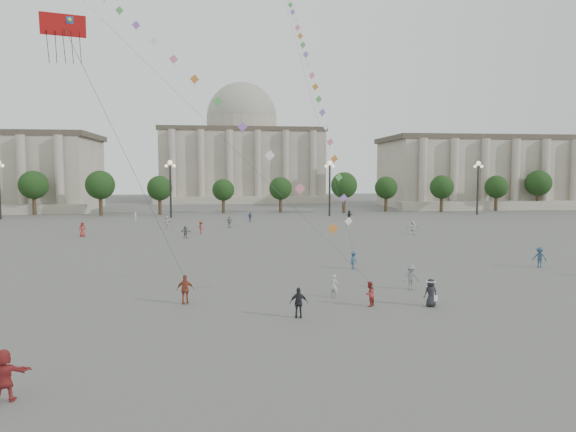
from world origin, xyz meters
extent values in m
plane|color=#53514E|center=(0.00, 0.00, 0.00)|extent=(360.00, 360.00, 0.00)
cube|color=gray|center=(75.00, 95.00, 8.00)|extent=(80.00, 22.00, 16.00)
cube|color=#4B4137|center=(75.00, 95.00, 16.60)|extent=(81.60, 22.44, 1.20)
cube|color=gray|center=(75.00, 82.00, 1.00)|extent=(84.00, 4.00, 2.00)
cube|color=gray|center=(0.00, 130.00, 10.00)|extent=(46.00, 30.00, 20.00)
cube|color=#4B4137|center=(0.00, 130.00, 20.60)|extent=(46.92, 30.60, 1.20)
cube|color=gray|center=(0.00, 113.00, 1.00)|extent=(48.30, 4.00, 2.00)
cylinder|color=gray|center=(0.00, 130.00, 22.50)|extent=(21.00, 21.00, 5.00)
sphere|color=gray|center=(0.00, 130.00, 25.00)|extent=(21.00, 21.00, 21.00)
cylinder|color=#362A1B|center=(-42.00, 78.00, 1.76)|extent=(0.70, 0.70, 3.52)
sphere|color=black|center=(-42.00, 78.00, 5.44)|extent=(5.12, 5.12, 5.12)
cylinder|color=#362A1B|center=(-30.00, 78.00, 1.76)|extent=(0.70, 0.70, 3.52)
sphere|color=black|center=(-30.00, 78.00, 5.44)|extent=(5.12, 5.12, 5.12)
cylinder|color=#362A1B|center=(-18.00, 78.00, 1.76)|extent=(0.70, 0.70, 3.52)
sphere|color=black|center=(-18.00, 78.00, 5.44)|extent=(5.12, 5.12, 5.12)
cylinder|color=#362A1B|center=(-6.00, 78.00, 1.76)|extent=(0.70, 0.70, 3.52)
sphere|color=black|center=(-6.00, 78.00, 5.44)|extent=(5.12, 5.12, 5.12)
cylinder|color=#362A1B|center=(6.00, 78.00, 1.76)|extent=(0.70, 0.70, 3.52)
sphere|color=black|center=(6.00, 78.00, 5.44)|extent=(5.12, 5.12, 5.12)
cylinder|color=#362A1B|center=(18.00, 78.00, 1.76)|extent=(0.70, 0.70, 3.52)
sphere|color=black|center=(18.00, 78.00, 5.44)|extent=(5.12, 5.12, 5.12)
cylinder|color=#362A1B|center=(30.00, 78.00, 1.76)|extent=(0.70, 0.70, 3.52)
sphere|color=black|center=(30.00, 78.00, 5.44)|extent=(5.12, 5.12, 5.12)
cylinder|color=#362A1B|center=(42.00, 78.00, 1.76)|extent=(0.70, 0.70, 3.52)
sphere|color=black|center=(42.00, 78.00, 5.44)|extent=(5.12, 5.12, 5.12)
cylinder|color=#362A1B|center=(54.00, 78.00, 1.76)|extent=(0.70, 0.70, 3.52)
sphere|color=black|center=(54.00, 78.00, 5.44)|extent=(5.12, 5.12, 5.12)
cylinder|color=#362A1B|center=(66.00, 78.00, 1.76)|extent=(0.70, 0.70, 3.52)
sphere|color=black|center=(66.00, 78.00, 5.44)|extent=(5.12, 5.12, 5.12)
sphere|color=#FFE5B2|center=(-44.30, 70.00, 9.60)|extent=(0.60, 0.60, 0.60)
cylinder|color=#262628|center=(-15.00, 70.00, 5.00)|extent=(0.36, 0.36, 10.00)
sphere|color=#FFE5B2|center=(-15.00, 70.00, 10.20)|extent=(0.90, 0.90, 0.90)
sphere|color=#FFE5B2|center=(-15.70, 70.00, 9.60)|extent=(0.60, 0.60, 0.60)
sphere|color=#FFE5B2|center=(-14.30, 70.00, 9.60)|extent=(0.60, 0.60, 0.60)
cylinder|color=#262628|center=(15.00, 70.00, 5.00)|extent=(0.36, 0.36, 10.00)
sphere|color=#FFE5B2|center=(15.00, 70.00, 10.20)|extent=(0.90, 0.90, 0.90)
sphere|color=#FFE5B2|center=(14.30, 70.00, 9.60)|extent=(0.60, 0.60, 0.60)
sphere|color=#FFE5B2|center=(15.70, 70.00, 9.60)|extent=(0.60, 0.60, 0.60)
cylinder|color=#262628|center=(45.00, 70.00, 5.00)|extent=(0.36, 0.36, 10.00)
sphere|color=#FFE5B2|center=(45.00, 70.00, 10.20)|extent=(0.90, 0.90, 0.90)
sphere|color=#FFE5B2|center=(44.30, 70.00, 9.60)|extent=(0.60, 0.60, 0.60)
sphere|color=#FFE5B2|center=(45.70, 70.00, 9.60)|extent=(0.60, 0.60, 0.60)
imported|color=#38477F|center=(-0.79, 59.76, 0.83)|extent=(1.04, 0.67, 1.65)
imported|color=silver|center=(-13.58, 50.49, 0.96)|extent=(1.61, 1.69, 1.91)
imported|color=slate|center=(8.31, 7.44, 0.88)|extent=(1.16, 0.70, 1.76)
imported|color=silver|center=(20.27, 39.34, 0.94)|extent=(1.79, 0.69, 1.89)
imported|color=black|center=(16.59, 60.41, 0.89)|extent=(1.52, 1.54, 1.77)
imported|color=silver|center=(-20.09, 62.27, 0.82)|extent=(0.49, 0.66, 1.63)
imported|color=slate|center=(-9.87, 38.93, 0.79)|extent=(1.52, 1.05, 1.58)
imported|color=#AFB0AC|center=(2.43, 5.87, 0.77)|extent=(0.66, 0.57, 1.54)
imported|color=navy|center=(22.52, 14.44, 0.90)|extent=(1.28, 1.30, 1.80)
imported|color=slate|center=(-4.28, 51.09, 0.88)|extent=(1.12, 0.86, 1.77)
imported|color=maroon|center=(-8.15, 43.54, 0.87)|extent=(1.04, 1.29, 1.75)
imported|color=#9C302A|center=(-23.29, 41.91, 0.95)|extent=(1.10, 0.96, 1.91)
imported|color=#964329|center=(-7.20, 5.25, 0.93)|extent=(1.10, 0.47, 1.86)
imported|color=#232228|center=(-0.55, 1.32, 0.87)|extent=(1.07, 0.54, 1.75)
imported|color=maroon|center=(-12.54, -8.06, 0.96)|extent=(1.86, 0.95, 1.92)
imported|color=#9E2F2B|center=(4.14, 3.35, 0.78)|extent=(0.93, 0.96, 1.56)
imported|color=#304F6C|center=(6.20, 15.60, 0.77)|extent=(1.10, 1.13, 1.55)
imported|color=black|center=(7.88, 2.86, 0.86)|extent=(0.92, 0.67, 1.73)
cone|color=white|center=(7.88, 2.86, 1.62)|extent=(0.52, 0.52, 0.14)
cylinder|color=white|center=(7.88, 2.86, 1.56)|extent=(0.60, 0.60, 0.02)
cube|color=white|center=(8.13, 2.71, 0.55)|extent=(0.22, 0.10, 0.35)
cube|color=red|center=(-12.77, 1.03, 15.75)|extent=(2.26, 1.08, 1.02)
cube|color=#188839|center=(-13.12, 0.99, 16.00)|extent=(0.39, 0.28, 0.34)
cube|color=blue|center=(-12.42, 0.99, 16.00)|extent=(0.39, 0.28, 0.34)
sphere|color=yellow|center=(-13.12, 0.95, 16.00)|extent=(0.20, 0.20, 0.20)
sphere|color=yellow|center=(-12.42, 0.95, 16.00)|extent=(0.20, 0.20, 0.20)
cylinder|color=#3F3F3F|center=(-9.98, 3.14, 8.67)|extent=(0.02, 0.02, 15.78)
cylinder|color=#3F3F3F|center=(-16.45, 27.01, 23.20)|extent=(0.02, 0.02, 76.29)
cube|color=orange|center=(2.27, 5.50, 4.64)|extent=(0.76, 0.25, 0.76)
cube|color=pink|center=(0.40, 7.65, 7.15)|extent=(0.76, 0.25, 0.76)
cube|color=white|center=(-1.48, 9.80, 9.48)|extent=(0.76, 0.25, 0.76)
cube|color=#9B66CC|center=(-3.35, 11.95, 11.69)|extent=(0.76, 0.25, 0.76)
cube|color=#50AE50|center=(-5.22, 14.10, 13.82)|extent=(0.76, 0.25, 0.76)
cube|color=orange|center=(-7.09, 16.25, 15.89)|extent=(0.76, 0.25, 0.76)
cube|color=pink|center=(-8.96, 18.40, 17.90)|extent=(0.76, 0.25, 0.76)
cube|color=white|center=(-10.84, 20.55, 19.87)|extent=(0.76, 0.25, 0.76)
cube|color=#9B66CC|center=(-12.71, 22.70, 21.81)|extent=(0.76, 0.25, 0.76)
cube|color=#50AE50|center=(-14.58, 24.85, 23.71)|extent=(0.76, 0.25, 0.76)
cylinder|color=#3F3F3F|center=(4.40, 38.26, 23.95)|extent=(0.02, 0.02, 63.89)
cube|color=white|center=(6.08, 17.11, 3.99)|extent=(0.76, 0.25, 0.76)
cube|color=#9B66CC|center=(5.96, 18.63, 5.99)|extent=(0.76, 0.25, 0.76)
cube|color=#50AE50|center=(5.84, 20.14, 7.84)|extent=(0.76, 0.25, 0.76)
cube|color=orange|center=(5.72, 21.65, 9.60)|extent=(0.76, 0.25, 0.76)
cube|color=pink|center=(5.60, 23.16, 11.29)|extent=(0.76, 0.25, 0.76)
cube|color=white|center=(5.48, 24.67, 12.93)|extent=(0.76, 0.25, 0.76)
cube|color=#9B66CC|center=(5.36, 26.18, 14.53)|extent=(0.76, 0.25, 0.76)
cube|color=#50AE50|center=(5.24, 27.69, 16.10)|extent=(0.76, 0.25, 0.76)
cube|color=orange|center=(5.12, 29.20, 17.64)|extent=(0.76, 0.25, 0.76)
cube|color=pink|center=(5.00, 30.71, 19.15)|extent=(0.76, 0.25, 0.76)
cube|color=white|center=(4.88, 32.22, 20.64)|extent=(0.76, 0.25, 0.76)
cube|color=#9B66CC|center=(4.76, 33.73, 22.11)|extent=(0.76, 0.25, 0.76)
cube|color=#50AE50|center=(4.64, 35.24, 23.56)|extent=(0.76, 0.25, 0.76)
cube|color=orange|center=(4.52, 36.75, 24.99)|extent=(0.76, 0.25, 0.76)
cube|color=pink|center=(4.40, 38.26, 26.41)|extent=(0.76, 0.25, 0.76)
cube|color=white|center=(4.28, 39.77, 27.81)|extent=(0.76, 0.25, 0.76)
cube|color=#9B66CC|center=(4.16, 41.28, 29.21)|extent=(0.76, 0.25, 0.76)
cube|color=#50AE50|center=(4.04, 42.79, 30.58)|extent=(0.76, 0.25, 0.76)
camera|label=1|loc=(-4.51, -26.98, 8.19)|focal=32.00mm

